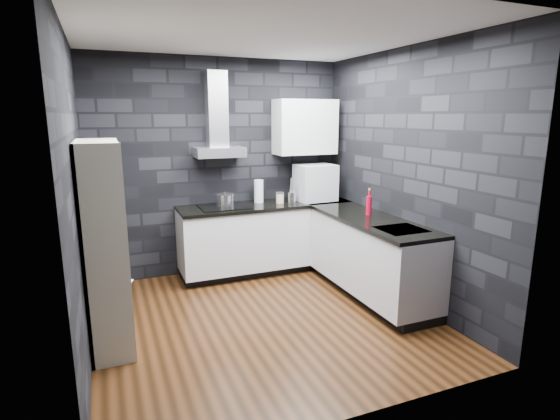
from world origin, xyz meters
TOP-DOWN VIEW (x-y plane):
  - ground at (0.00, 0.00)m, footprint 3.20×3.20m
  - ceiling at (0.00, 0.00)m, footprint 3.20×3.20m
  - wall_back at (0.00, 1.62)m, footprint 3.20×0.05m
  - wall_front at (0.00, -1.62)m, footprint 3.20×0.05m
  - wall_left at (-1.62, 0.00)m, footprint 0.05×3.20m
  - wall_right at (1.62, 0.00)m, footprint 0.05×3.20m
  - toekick_back at (0.50, 1.34)m, footprint 2.18×0.50m
  - toekick_right at (1.34, 0.10)m, footprint 0.50×1.78m
  - counter_back_cab at (0.50, 1.30)m, footprint 2.20×0.60m
  - counter_right_cab at (1.30, 0.10)m, footprint 0.60×1.80m
  - counter_back_top at (0.50, 1.29)m, footprint 2.20×0.62m
  - counter_right_top at (1.29, 0.10)m, footprint 0.62×1.80m
  - counter_corner_top at (1.30, 1.30)m, footprint 0.62×0.62m
  - hood_body at (-0.05, 1.43)m, footprint 0.60×0.34m
  - hood_chimney at (-0.05, 1.50)m, footprint 0.24×0.20m
  - upper_cabinet at (1.10, 1.43)m, footprint 0.80×0.35m
  - cooktop at (-0.05, 1.30)m, footprint 0.58×0.50m
  - sink_rim at (1.30, -0.40)m, footprint 0.44×0.40m
  - pot at (-0.02, 1.32)m, footprint 0.26×0.26m
  - glass_vase at (0.45, 1.41)m, footprint 0.14×0.14m
  - storage_jar at (0.69, 1.27)m, footprint 0.12×0.12m
  - utensil_crock at (0.84, 1.24)m, footprint 0.13×0.13m
  - appliance_garage at (1.19, 1.27)m, footprint 0.50×0.40m
  - red_bottle at (1.35, 0.26)m, footprint 0.08×0.08m
  - bookshelf at (-1.42, 0.06)m, footprint 0.41×0.83m
  - fruit_bowl at (-1.42, 0.00)m, footprint 0.25×0.25m
  - book_red at (-1.41, 0.26)m, footprint 0.16×0.09m
  - book_second at (-1.41, 0.24)m, footprint 0.17×0.08m

SIDE VIEW (x-z plane):
  - ground at x=0.00m, z-range 0.00..0.00m
  - toekick_back at x=0.50m, z-range 0.00..0.10m
  - toekick_right at x=1.34m, z-range 0.00..0.10m
  - counter_back_cab at x=0.50m, z-range 0.10..0.86m
  - counter_right_cab at x=1.30m, z-range 0.10..0.86m
  - book_red at x=-1.41m, z-range 0.46..0.68m
  - book_second at x=-1.41m, z-range 0.47..0.71m
  - counter_back_top at x=0.50m, z-range 0.86..0.90m
  - counter_right_top at x=1.29m, z-range 0.86..0.90m
  - counter_corner_top at x=1.30m, z-range 0.86..0.90m
  - sink_rim at x=1.30m, z-range 0.89..0.90m
  - bookshelf at x=-1.42m, z-range 0.00..1.80m
  - cooktop at x=-0.05m, z-range 0.90..0.91m
  - fruit_bowl at x=-1.42m, z-range 0.91..0.97m
  - storage_jar at x=0.69m, z-range 0.90..1.02m
  - utensil_crock at x=0.84m, z-range 0.90..1.04m
  - pot at x=-0.02m, z-range 0.91..1.04m
  - red_bottle at x=1.35m, z-range 0.90..1.11m
  - glass_vase at x=0.45m, z-range 0.90..1.19m
  - appliance_garage at x=1.19m, z-range 0.88..1.37m
  - wall_back at x=0.00m, z-range 0.00..2.70m
  - wall_front at x=0.00m, z-range 0.00..2.70m
  - wall_left at x=-1.62m, z-range 0.00..2.70m
  - wall_right at x=1.62m, z-range 0.00..2.70m
  - hood_body at x=-0.05m, z-range 1.50..1.62m
  - upper_cabinet at x=1.10m, z-range 1.50..2.20m
  - hood_chimney at x=-0.05m, z-range 1.62..2.52m
  - ceiling at x=0.00m, z-range 2.70..2.70m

